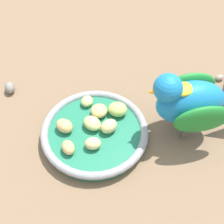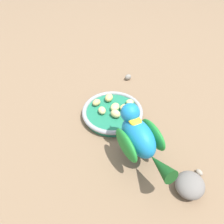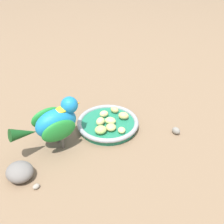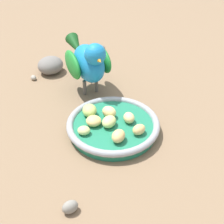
% 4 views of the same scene
% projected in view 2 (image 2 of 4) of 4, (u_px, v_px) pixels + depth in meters
% --- Properties ---
extents(ground_plane, '(4.00, 4.00, 0.00)m').
position_uv_depth(ground_plane, '(110.00, 118.00, 0.63)').
color(ground_plane, '#7A6047').
extents(feeding_bowl, '(0.19, 0.19, 0.03)m').
position_uv_depth(feeding_bowl, '(112.00, 112.00, 0.63)').
color(feeding_bowl, '#1E7251').
rests_on(feeding_bowl, ground_plane).
extents(apple_piece_0, '(0.04, 0.04, 0.02)m').
position_uv_depth(apple_piece_0, '(115.00, 107.00, 0.62)').
color(apple_piece_0, '#C6D17A').
rests_on(apple_piece_0, feeding_bowl).
extents(apple_piece_1, '(0.04, 0.04, 0.02)m').
position_uv_depth(apple_piece_1, '(109.00, 98.00, 0.65)').
color(apple_piece_1, tan).
rests_on(apple_piece_1, feeding_bowl).
extents(apple_piece_2, '(0.03, 0.04, 0.02)m').
position_uv_depth(apple_piece_2, '(129.00, 115.00, 0.59)').
color(apple_piece_2, '#B2CC66').
rests_on(apple_piece_2, feeding_bowl).
extents(apple_piece_3, '(0.02, 0.03, 0.02)m').
position_uv_depth(apple_piece_3, '(102.00, 110.00, 0.61)').
color(apple_piece_3, '#E5C67F').
rests_on(apple_piece_3, feeding_bowl).
extents(apple_piece_4, '(0.04, 0.04, 0.02)m').
position_uv_depth(apple_piece_4, '(125.00, 108.00, 0.62)').
color(apple_piece_4, tan).
rests_on(apple_piece_4, feeding_bowl).
extents(apple_piece_5, '(0.03, 0.03, 0.02)m').
position_uv_depth(apple_piece_5, '(130.00, 102.00, 0.64)').
color(apple_piece_5, '#C6D17A').
rests_on(apple_piece_5, feeding_bowl).
extents(apple_piece_6, '(0.04, 0.04, 0.02)m').
position_uv_depth(apple_piece_6, '(115.00, 114.00, 0.60)').
color(apple_piece_6, '#E5C67F').
rests_on(apple_piece_6, feeding_bowl).
extents(apple_piece_7, '(0.03, 0.03, 0.02)m').
position_uv_depth(apple_piece_7, '(96.00, 102.00, 0.64)').
color(apple_piece_7, tan).
rests_on(apple_piece_7, feeding_bowl).
extents(parrot, '(0.11, 0.20, 0.14)m').
position_uv_depth(parrot, '(139.00, 137.00, 0.47)').
color(parrot, '#59544C').
rests_on(parrot, ground_plane).
extents(rock_large, '(0.09, 0.09, 0.04)m').
position_uv_depth(rock_large, '(190.00, 185.00, 0.45)').
color(rock_large, slate).
rests_on(rock_large, ground_plane).
extents(pebble_1, '(0.02, 0.02, 0.01)m').
position_uv_depth(pebble_1, '(199.00, 172.00, 0.49)').
color(pebble_1, gray).
rests_on(pebble_1, ground_plane).
extents(pebble_2, '(0.03, 0.03, 0.02)m').
position_uv_depth(pebble_2, '(128.00, 77.00, 0.77)').
color(pebble_2, gray).
rests_on(pebble_2, ground_plane).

